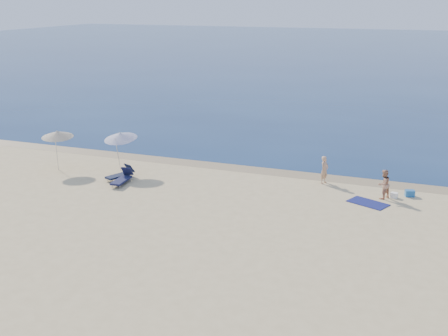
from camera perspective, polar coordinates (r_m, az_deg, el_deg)
The scene contains 11 objects.
sea at distance 112.98m, azimuth 16.90°, elevation 11.14°, with size 240.00×160.00×0.01m, color #0C234B.
wet_sand_strip at distance 34.09m, azimuth 7.03°, elevation -0.58°, with size 240.00×1.60×0.00m, color #847254.
person_left at distance 32.40m, azimuth 10.17°, elevation -0.19°, with size 0.58×0.38×1.60m, color tan.
person_right at distance 30.67m, azimuth 15.91°, elevation -1.60°, with size 0.77×0.60×1.58m, color tan.
beach_towel at distance 30.00m, azimuth 14.42°, elevation -3.46°, with size 1.99×1.10×0.03m, color #0F144E.
white_bag at distance 31.15m, azimuth 16.90°, elevation -2.66°, with size 0.33×0.28×0.28m, color white.
blue_cooler at distance 31.61m, azimuth 18.35°, elevation -2.45°, with size 0.48×0.34×0.34m, color #1E5FA5.
umbrella_near at distance 34.26m, azimuth -10.48°, elevation 3.21°, with size 2.22×2.24×2.60m.
umbrella_far at distance 35.61m, azimuth -16.57°, elevation 3.32°, with size 2.53×2.54×2.55m.
lounger_left at distance 32.49m, azimuth -10.30°, elevation -1.07°, with size 0.73×1.89×0.82m.
lounger_right at distance 33.36m, azimuth -10.45°, elevation -0.63°, with size 1.23×1.86×0.78m.
Camera 1 is at (7.31, -12.28, 10.26)m, focal length 45.00 mm.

